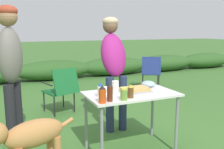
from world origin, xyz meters
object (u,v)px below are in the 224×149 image
Objects in this scene: beer_bottle at (131,91)px; hot_sauce_bottle at (102,94)px; plate_stack at (109,90)px; camp_chair_near_hedge at (62,88)px; bbq_sauce_bottle at (110,92)px; camp_chair_green_behind_table at (151,71)px; standing_person_in_olive_jacket at (113,60)px; relish_jar at (124,94)px; mixing_bowl at (148,84)px; paper_cup_stack at (115,88)px; dog at (29,139)px; mayo_bottle at (101,90)px; standing_person_in_dark_puffer at (10,62)px; food_tray at (135,90)px; folding_table at (131,99)px.

hot_sauce_bottle is at bearing -169.83° from beer_bottle.
camp_chair_near_hedge is (-0.25, 1.56, -0.29)m from plate_stack.
bbq_sauce_bottle reaches higher than beer_bottle.
camp_chair_green_behind_table and camp_chair_near_hedge have the same top height.
standing_person_in_olive_jacket is at bearing -76.48° from camp_chair_near_hedge.
plate_stack is 0.42m from bbq_sauce_bottle.
standing_person_in_olive_jacket reaches higher than relish_jar.
bbq_sauce_bottle is 0.25× the size of camp_chair_green_behind_table.
mixing_bowl is 0.95m from hot_sauce_bottle.
bbq_sauce_bottle is at bearing -129.08° from paper_cup_stack.
standing_person_in_olive_jacket is at bearing -66.52° from dog.
paper_cup_stack is 0.21m from relish_jar.
beer_bottle is 0.34m from mayo_bottle.
beer_bottle is at bearing -71.53° from plate_stack.
mayo_bottle reaches higher than relish_jar.
standing_person_in_dark_puffer reaches higher than mayo_bottle.
camp_chair_green_behind_table is at bearing 4.87° from camp_chair_near_hedge.
mayo_bottle is 1.79m from camp_chair_near_hedge.
relish_jar is 0.90× the size of beer_bottle.
mayo_bottle is 0.94m from dog.
standing_person_in_dark_puffer is at bearing 156.13° from plate_stack.
dog is (-0.75, -0.11, -0.31)m from hot_sauce_bottle.
paper_cup_stack is 0.33m from hot_sauce_bottle.
standing_person_in_dark_puffer is at bearing 140.67° from relish_jar.
mayo_bottle reaches higher than food_tray.
relish_jar reaches higher than folding_table.
camp_chair_near_hedge is at bearing -127.99° from camp_chair_green_behind_table.
folding_table is at bearing 9.69° from paper_cup_stack.
beer_bottle is 0.79× the size of hot_sauce_bottle.
beer_bottle is 0.09× the size of standing_person_in_dark_puffer.
folding_table is 0.30m from plate_stack.
mixing_bowl is 0.10× the size of standing_person_in_dark_puffer.
beer_bottle is (-0.47, -0.38, 0.03)m from mixing_bowl.
dog is (-1.12, -0.17, -0.29)m from beer_bottle.
mixing_bowl is 1.22× the size of beer_bottle.
paper_cup_stack is (-0.59, -0.23, 0.05)m from mixing_bowl.
camp_chair_green_behind_table is at bearing 53.36° from folding_table.
paper_cup_stack reaches higher than food_tray.
dog is at bearing -126.61° from camp_chair_near_hedge.
camp_chair_near_hedge is at bearing -36.21° from dog.
bbq_sauce_bottle reaches higher than hot_sauce_bottle.
mixing_bowl is (0.36, 0.19, 0.12)m from folding_table.
hot_sauce_bottle is at bearing -178.24° from relish_jar.
plate_stack is at bearing 68.97° from bbq_sauce_bottle.
relish_jar reaches higher than mixing_bowl.
plate_stack is 0.59m from mixing_bowl.
camp_chair_near_hedge is (-0.37, 1.92, -0.34)m from beer_bottle.
beer_bottle reaches higher than plate_stack.
paper_cup_stack is 0.21× the size of camp_chair_green_behind_table.
camp_chair_near_hedge reaches higher than dog.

